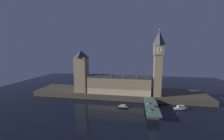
{
  "coord_description": "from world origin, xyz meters",
  "views": [
    {
      "loc": [
        22.42,
        -137.25,
        58.45
      ],
      "look_at": [
        -4.73,
        20.0,
        36.98
      ],
      "focal_mm": 22.0,
      "sensor_mm": 36.0,
      "label": 1
    }
  ],
  "objects_px": {
    "victoria_tower": "(82,71)",
    "car_southbound_lead": "(155,106)",
    "street_lamp_near": "(147,107)",
    "clock_tower": "(158,61)",
    "street_lamp_mid": "(158,101)",
    "boat_upstream": "(123,107)",
    "car_northbound_trail": "(150,109)",
    "car_northbound_lead": "(148,103)",
    "boat_downstream": "(181,108)",
    "pedestrian_far_rail": "(145,99)"
  },
  "relations": [
    {
      "from": "clock_tower",
      "to": "boat_upstream",
      "type": "relative_size",
      "value": 6.55
    },
    {
      "from": "car_northbound_trail",
      "to": "boat_downstream",
      "type": "distance_m",
      "value": 40.04
    },
    {
      "from": "car_northbound_trail",
      "to": "boat_downstream",
      "type": "relative_size",
      "value": 0.27
    },
    {
      "from": "clock_tower",
      "to": "street_lamp_mid",
      "type": "height_order",
      "value": "clock_tower"
    },
    {
      "from": "victoria_tower",
      "to": "car_southbound_lead",
      "type": "height_order",
      "value": "victoria_tower"
    },
    {
      "from": "car_northbound_trail",
      "to": "street_lamp_mid",
      "type": "relative_size",
      "value": 0.64
    },
    {
      "from": "pedestrian_far_rail",
      "to": "boat_upstream",
      "type": "distance_m",
      "value": 25.53
    },
    {
      "from": "pedestrian_far_rail",
      "to": "clock_tower",
      "type": "bearing_deg",
      "value": 48.58
    },
    {
      "from": "victoria_tower",
      "to": "boat_upstream",
      "type": "relative_size",
      "value": 5.07
    },
    {
      "from": "victoria_tower",
      "to": "street_lamp_near",
      "type": "bearing_deg",
      "value": -31.56
    },
    {
      "from": "street_lamp_near",
      "to": "street_lamp_mid",
      "type": "height_order",
      "value": "street_lamp_mid"
    },
    {
      "from": "victoria_tower",
      "to": "street_lamp_near",
      "type": "height_order",
      "value": "victoria_tower"
    },
    {
      "from": "car_northbound_lead",
      "to": "car_northbound_trail",
      "type": "distance_m",
      "value": 15.6
    },
    {
      "from": "clock_tower",
      "to": "pedestrian_far_rail",
      "type": "distance_m",
      "value": 45.07
    },
    {
      "from": "car_southbound_lead",
      "to": "car_northbound_lead",
      "type": "bearing_deg",
      "value": 124.08
    },
    {
      "from": "car_northbound_lead",
      "to": "boat_upstream",
      "type": "xyz_separation_m",
      "value": [
        -25.27,
        1.2,
        -6.24
      ]
    },
    {
      "from": "car_southbound_lead",
      "to": "street_lamp_mid",
      "type": "xyz_separation_m",
      "value": [
        3.04,
        4.47,
        3.42
      ]
    },
    {
      "from": "car_northbound_lead",
      "to": "street_lamp_mid",
      "type": "distance_m",
      "value": 9.62
    },
    {
      "from": "car_northbound_trail",
      "to": "boat_upstream",
      "type": "height_order",
      "value": "car_northbound_trail"
    },
    {
      "from": "boat_upstream",
      "to": "street_lamp_mid",
      "type": "bearing_deg",
      "value": -7.68
    },
    {
      "from": "victoria_tower",
      "to": "car_southbound_lead",
      "type": "xyz_separation_m",
      "value": [
        87.46,
        -38.38,
        -25.77
      ]
    },
    {
      "from": "clock_tower",
      "to": "car_northbound_trail",
      "type": "xyz_separation_m",
      "value": [
        -11.88,
        -43.11,
        -39.71
      ]
    },
    {
      "from": "car_northbound_trail",
      "to": "boat_upstream",
      "type": "distance_m",
      "value": 30.97
    },
    {
      "from": "car_northbound_lead",
      "to": "car_southbound_lead",
      "type": "distance_m",
      "value": 9.42
    },
    {
      "from": "victoria_tower",
      "to": "street_lamp_mid",
      "type": "distance_m",
      "value": 99.2
    },
    {
      "from": "car_northbound_lead",
      "to": "pedestrian_far_rail",
      "type": "relative_size",
      "value": 2.23
    },
    {
      "from": "clock_tower",
      "to": "victoria_tower",
      "type": "distance_m",
      "value": 95.12
    },
    {
      "from": "victoria_tower",
      "to": "boat_downstream",
      "type": "relative_size",
      "value": 3.74
    },
    {
      "from": "victoria_tower",
      "to": "car_southbound_lead",
      "type": "distance_m",
      "value": 98.93
    },
    {
      "from": "car_southbound_lead",
      "to": "victoria_tower",
      "type": "bearing_deg",
      "value": 156.31
    },
    {
      "from": "car_northbound_lead",
      "to": "street_lamp_near",
      "type": "height_order",
      "value": "street_lamp_near"
    },
    {
      "from": "car_northbound_trail",
      "to": "car_northbound_lead",
      "type": "bearing_deg",
      "value": 90.0
    },
    {
      "from": "car_northbound_trail",
      "to": "boat_upstream",
      "type": "xyz_separation_m",
      "value": [
        -25.27,
        16.8,
        -6.19
      ]
    },
    {
      "from": "car_southbound_lead",
      "to": "street_lamp_near",
      "type": "relative_size",
      "value": 0.62
    },
    {
      "from": "car_northbound_trail",
      "to": "pedestrian_far_rail",
      "type": "xyz_separation_m",
      "value": [
        -2.64,
        26.66,
        0.35
      ]
    },
    {
      "from": "clock_tower",
      "to": "car_northbound_lead",
      "type": "distance_m",
      "value": 49.71
    },
    {
      "from": "pedestrian_far_rail",
      "to": "street_lamp_mid",
      "type": "distance_m",
      "value": 18.36
    },
    {
      "from": "car_northbound_trail",
      "to": "boat_downstream",
      "type": "height_order",
      "value": "car_northbound_trail"
    },
    {
      "from": "street_lamp_near",
      "to": "clock_tower",
      "type": "bearing_deg",
      "value": 71.87
    },
    {
      "from": "victoria_tower",
      "to": "pedestrian_far_rail",
      "type": "relative_size",
      "value": 32.58
    },
    {
      "from": "victoria_tower",
      "to": "car_southbound_lead",
      "type": "relative_size",
      "value": 15.24
    },
    {
      "from": "street_lamp_mid",
      "to": "boat_upstream",
      "type": "bearing_deg",
      "value": 172.32
    },
    {
      "from": "victoria_tower",
      "to": "car_southbound_lead",
      "type": "bearing_deg",
      "value": -23.69
    },
    {
      "from": "victoria_tower",
      "to": "pedestrian_far_rail",
      "type": "bearing_deg",
      "value": -13.79
    },
    {
      "from": "car_northbound_trail",
      "to": "street_lamp_mid",
      "type": "height_order",
      "value": "street_lamp_mid"
    },
    {
      "from": "boat_downstream",
      "to": "boat_upstream",
      "type": "bearing_deg",
      "value": -174.51
    },
    {
      "from": "car_southbound_lead",
      "to": "boat_downstream",
      "type": "relative_size",
      "value": 0.25
    },
    {
      "from": "street_lamp_near",
      "to": "boat_downstream",
      "type": "relative_size",
      "value": 0.4
    },
    {
      "from": "pedestrian_far_rail",
      "to": "car_northbound_trail",
      "type": "bearing_deg",
      "value": -84.35
    },
    {
      "from": "street_lamp_near",
      "to": "pedestrian_far_rail",
      "type": "bearing_deg",
      "value": 89.21
    }
  ]
}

